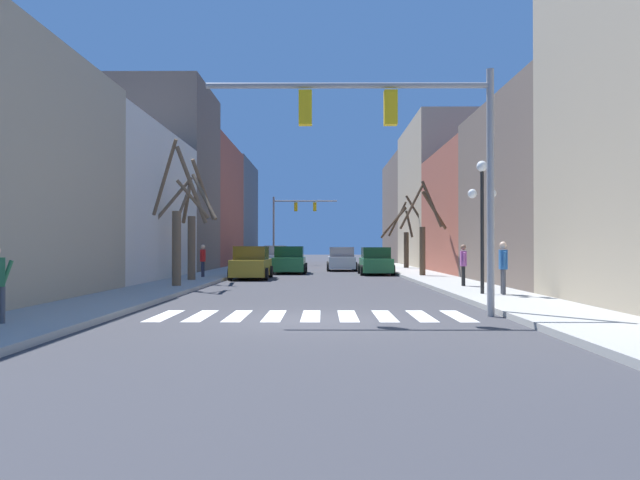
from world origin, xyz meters
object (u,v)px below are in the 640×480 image
(car_driving_away_lane, at_px, (290,261))
(traffic_signal_near, at_px, (406,136))
(street_tree_right_near, at_px, (192,223))
(pedestrian_crossing_street, at_px, (503,263))
(car_parked_right_near, at_px, (251,264))
(pedestrian_near_right_corner, at_px, (463,261))
(street_tree_left_mid, at_px, (405,235))
(street_lamp_right_corner, at_px, (482,200))
(traffic_signal_far, at_px, (291,216))
(car_driving_toward_lane, at_px, (341,260))
(car_parked_left_far, at_px, (376,262))
(street_tree_right_mid, at_px, (425,233))
(pedestrian_on_right_sidewalk, at_px, (203,258))
(street_tree_left_near, at_px, (178,226))
(car_parked_right_mid, at_px, (276,258))

(car_driving_away_lane, bearing_deg, traffic_signal_near, 9.64)
(car_driving_away_lane, bearing_deg, street_tree_right_near, -21.33)
(car_driving_away_lane, relative_size, pedestrian_crossing_street, 2.75)
(traffic_signal_near, height_order, car_parked_right_near, traffic_signal_near)
(pedestrian_near_right_corner, bearing_deg, traffic_signal_near, -14.65)
(pedestrian_crossing_street, distance_m, street_tree_left_mid, 25.91)
(traffic_signal_near, bearing_deg, street_lamp_right_corner, 59.04)
(traffic_signal_far, distance_m, street_lamp_right_corner, 38.94)
(car_driving_toward_lane, xyz_separation_m, car_driving_away_lane, (-3.44, -4.45, 0.02))
(car_parked_left_far, height_order, street_tree_left_mid, street_tree_left_mid)
(car_parked_left_far, bearing_deg, traffic_signal_near, 177.04)
(car_parked_right_near, height_order, street_tree_right_mid, street_tree_right_mid)
(street_lamp_right_corner, height_order, pedestrian_crossing_street, street_lamp_right_corner)
(traffic_signal_far, distance_m, pedestrian_on_right_sidewalk, 26.99)
(pedestrian_on_right_sidewalk, height_order, street_tree_left_near, street_tree_left_near)
(car_parked_right_mid, xyz_separation_m, car_parked_right_near, (-0.00, -16.65, -0.03))
(car_driving_away_lane, height_order, car_parked_right_mid, car_parked_right_mid)
(car_parked_right_mid, xyz_separation_m, street_tree_right_mid, (9.32, -15.52, 1.65))
(car_driving_away_lane, bearing_deg, street_lamp_right_corner, 21.16)
(pedestrian_near_right_corner, distance_m, street_tree_right_near, 12.74)
(pedestrian_crossing_street, bearing_deg, car_driving_toward_lane, 17.68)
(street_tree_left_near, bearing_deg, car_parked_right_mid, 85.30)
(street_tree_left_mid, bearing_deg, car_parked_right_mid, 161.48)
(street_lamp_right_corner, xyz_separation_m, car_driving_away_lane, (-7.40, 19.11, -2.45))
(street_tree_right_near, bearing_deg, street_tree_left_near, -84.99)
(pedestrian_on_right_sidewalk, xyz_separation_m, pedestrian_crossing_street, (12.06, -11.70, 0.03))
(car_driving_away_lane, bearing_deg, car_parked_right_near, -13.47)
(street_tree_left_mid, bearing_deg, street_tree_right_near, -126.02)
(pedestrian_near_right_corner, relative_size, street_tree_right_near, 0.29)
(traffic_signal_far, xyz_separation_m, car_driving_away_lane, (0.85, -18.92, -3.81))
(pedestrian_on_right_sidewalk, xyz_separation_m, street_tree_right_near, (0.01, -2.70, 1.67))
(street_tree_right_mid, xyz_separation_m, street_tree_left_near, (-11.34, -9.04, 0.06))
(car_parked_right_near, relative_size, street_tree_right_mid, 0.90)
(car_driving_toward_lane, relative_size, pedestrian_near_right_corner, 2.63)
(car_parked_right_mid, distance_m, pedestrian_on_right_sidewalk, 17.63)
(traffic_signal_near, bearing_deg, car_parked_right_mid, 99.60)
(car_parked_right_near, bearing_deg, pedestrian_on_right_sidewalk, 108.66)
(street_lamp_right_corner, distance_m, street_tree_left_near, 11.91)
(pedestrian_on_right_sidewalk, relative_size, street_tree_left_near, 0.28)
(car_parked_left_far, distance_m, street_tree_left_mid, 8.87)
(car_driving_toward_lane, bearing_deg, street_tree_left_mid, -66.79)
(street_tree_right_mid, bearing_deg, pedestrian_crossing_street, -88.60)
(car_driving_toward_lane, xyz_separation_m, street_tree_right_mid, (4.24, -10.18, 1.69))
(car_parked_left_far, bearing_deg, street_lamp_right_corner, -173.27)
(traffic_signal_near, height_order, street_lamp_right_corner, traffic_signal_near)
(pedestrian_on_right_sidewalk, height_order, street_tree_right_near, street_tree_right_near)
(street_tree_left_near, bearing_deg, pedestrian_crossing_street, -21.53)
(traffic_signal_near, height_order, car_parked_left_far, traffic_signal_near)
(car_driving_toward_lane, xyz_separation_m, car_parked_left_far, (1.90, -6.15, -0.00))
(pedestrian_near_right_corner, relative_size, street_tree_left_mid, 0.30)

